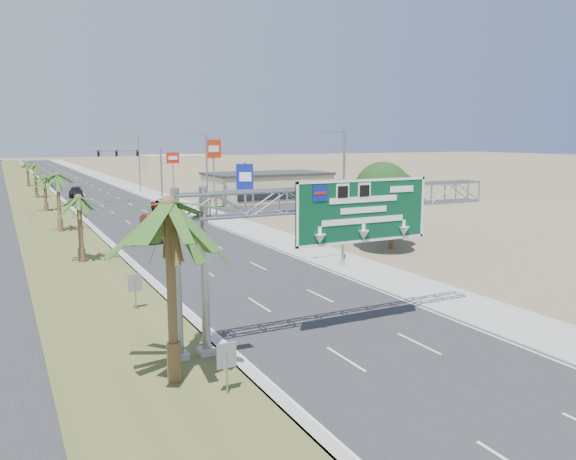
% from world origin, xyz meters
% --- Properties ---
extents(ground, '(600.00, 600.00, 0.00)m').
position_xyz_m(ground, '(0.00, 0.00, 0.00)').
color(ground, '#8C7A59').
rests_on(ground, ground).
extents(road, '(12.00, 300.00, 0.02)m').
position_xyz_m(road, '(0.00, 110.00, 0.01)').
color(road, '#28282B').
rests_on(road, ground).
extents(sidewalk_right, '(4.00, 300.00, 0.10)m').
position_xyz_m(sidewalk_right, '(8.50, 110.00, 0.05)').
color(sidewalk_right, '#9E9B93').
rests_on(sidewalk_right, ground).
extents(median_grass, '(7.00, 300.00, 0.12)m').
position_xyz_m(median_grass, '(-10.00, 110.00, 0.06)').
color(median_grass, '#4A5827').
rests_on(median_grass, ground).
extents(sign_gantry, '(16.75, 1.24, 7.50)m').
position_xyz_m(sign_gantry, '(-1.06, 9.93, 6.06)').
color(sign_gantry, gray).
rests_on(sign_gantry, ground).
extents(palm_near, '(5.70, 5.70, 8.35)m').
position_xyz_m(palm_near, '(-9.20, 8.00, 6.93)').
color(palm_near, brown).
rests_on(palm_near, ground).
extents(palm_row_b, '(3.99, 3.99, 5.95)m').
position_xyz_m(palm_row_b, '(-9.50, 32.00, 4.90)').
color(palm_row_b, brown).
rests_on(palm_row_b, ground).
extents(palm_row_c, '(3.99, 3.99, 6.75)m').
position_xyz_m(palm_row_c, '(-9.50, 48.00, 5.66)').
color(palm_row_c, brown).
rests_on(palm_row_c, ground).
extents(palm_row_d, '(3.99, 3.99, 5.45)m').
position_xyz_m(palm_row_d, '(-9.50, 66.00, 4.42)').
color(palm_row_d, brown).
rests_on(palm_row_d, ground).
extents(palm_row_e, '(3.99, 3.99, 6.15)m').
position_xyz_m(palm_row_e, '(-9.50, 85.00, 5.09)').
color(palm_row_e, brown).
rests_on(palm_row_e, ground).
extents(palm_row_f, '(3.99, 3.99, 5.75)m').
position_xyz_m(palm_row_f, '(-9.50, 110.00, 4.71)').
color(palm_row_f, brown).
rests_on(palm_row_f, ground).
extents(streetlight_near, '(3.27, 0.44, 10.00)m').
position_xyz_m(streetlight_near, '(7.30, 22.00, 4.69)').
color(streetlight_near, gray).
rests_on(streetlight_near, ground).
extents(streetlight_mid, '(3.27, 0.44, 10.00)m').
position_xyz_m(streetlight_mid, '(7.30, 52.00, 4.69)').
color(streetlight_mid, gray).
rests_on(streetlight_mid, ground).
extents(streetlight_far, '(3.27, 0.44, 10.00)m').
position_xyz_m(streetlight_far, '(7.30, 88.00, 4.69)').
color(streetlight_far, gray).
rests_on(streetlight_far, ground).
extents(signal_mast, '(10.28, 0.71, 8.00)m').
position_xyz_m(signal_mast, '(5.17, 71.97, 4.85)').
color(signal_mast, gray).
rests_on(signal_mast, ground).
extents(store_building, '(18.00, 10.00, 4.00)m').
position_xyz_m(store_building, '(22.00, 66.00, 2.00)').
color(store_building, tan).
rests_on(store_building, ground).
extents(oak_near, '(4.50, 4.50, 6.80)m').
position_xyz_m(oak_near, '(15.00, 26.00, 4.53)').
color(oak_near, brown).
rests_on(oak_near, ground).
extents(oak_far, '(3.50, 3.50, 5.60)m').
position_xyz_m(oak_far, '(18.00, 30.00, 3.82)').
color(oak_far, brown).
rests_on(oak_far, ground).
extents(median_signback_a, '(0.75, 0.08, 2.08)m').
position_xyz_m(median_signback_a, '(-7.80, 6.00, 1.45)').
color(median_signback_a, gray).
rests_on(median_signback_a, ground).
extents(median_signback_b, '(0.75, 0.08, 2.08)m').
position_xyz_m(median_signback_b, '(-8.50, 18.00, 1.45)').
color(median_signback_b, gray).
rests_on(median_signback_b, ground).
extents(building_distant_right, '(20.00, 12.00, 5.00)m').
position_xyz_m(building_distant_right, '(30.00, 140.00, 2.50)').
color(building_distant_right, tan).
rests_on(building_distant_right, ground).
extents(car_left_lane, '(1.99, 4.55, 1.53)m').
position_xyz_m(car_left_lane, '(-2.87, 38.95, 0.76)').
color(car_left_lane, black).
rests_on(car_left_lane, ground).
extents(car_mid_lane, '(2.14, 5.02, 1.61)m').
position_xyz_m(car_mid_lane, '(-0.54, 45.62, 0.80)').
color(car_mid_lane, maroon).
rests_on(car_mid_lane, ground).
extents(car_right_lane, '(3.06, 6.07, 1.65)m').
position_xyz_m(car_right_lane, '(4.36, 58.86, 0.82)').
color(car_right_lane, gray).
rests_on(car_right_lane, ground).
extents(car_far, '(2.82, 5.57, 1.55)m').
position_xyz_m(car_far, '(-3.73, 84.30, 0.77)').
color(car_far, black).
rests_on(car_far, ground).
extents(pole_sign_red_near, '(2.37, 1.07, 9.46)m').
position_xyz_m(pole_sign_red_near, '(10.71, 58.53, 7.48)').
color(pole_sign_red_near, gray).
rests_on(pole_sign_red_near, ground).
extents(pole_sign_blue, '(1.95, 1.08, 6.66)m').
position_xyz_m(pole_sign_blue, '(11.01, 48.74, 4.76)').
color(pole_sign_blue, gray).
rests_on(pole_sign_blue, ground).
extents(pole_sign_red_far, '(2.22, 0.67, 7.34)m').
position_xyz_m(pole_sign_red_far, '(11.17, 79.62, 5.75)').
color(pole_sign_red_far, gray).
rests_on(pole_sign_red_far, ground).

